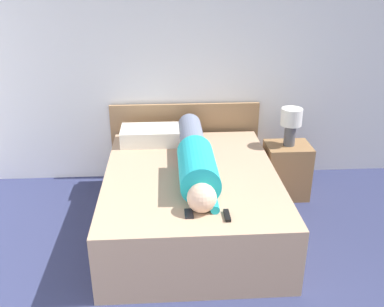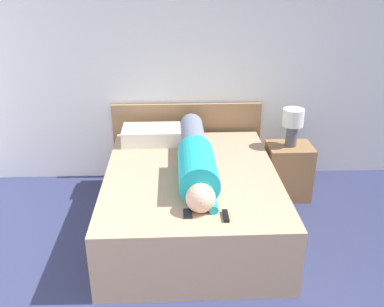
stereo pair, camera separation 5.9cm
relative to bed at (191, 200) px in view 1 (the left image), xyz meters
The scene contains 9 objects.
wall_back 1.54m from the bed, 80.72° to the left, with size 6.35×0.06×2.60m.
bed is the anchor object (origin of this frame).
headboard 1.08m from the bed, 90.00° to the left, with size 1.64×0.04×0.87m.
nightstand 1.17m from the bed, 27.90° to the left, with size 0.45×0.36×0.58m.
table_lamp 1.29m from the bed, 27.90° to the left, with size 0.21×0.21×0.39m.
person_lying 0.43m from the bed, ahead, with size 0.32×1.69×0.32m.
pillow_near_headboard 0.90m from the bed, 117.13° to the left, with size 0.60×0.36×0.16m.
tv_remote 0.83m from the bed, 73.67° to the right, with size 0.04×0.15×0.02m.
cell_phone 0.75m from the bed, 94.76° to the right, with size 0.06×0.13×0.01m.
Camera 1 is at (-0.40, -0.76, 2.26)m, focal length 40.00 mm.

